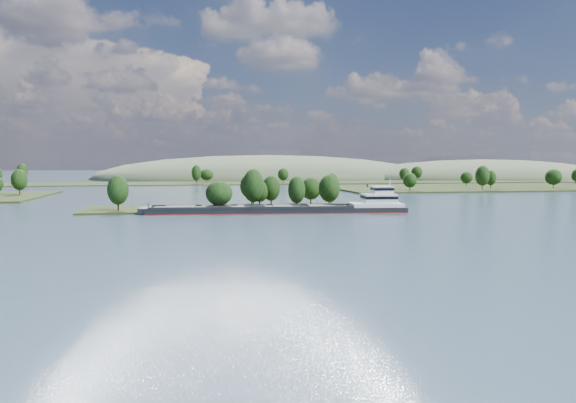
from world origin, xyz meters
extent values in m
plane|color=#3A5465|center=(0.00, 120.00, 0.00)|extent=(1800.00, 1800.00, 0.00)
cube|color=#243015|center=(0.00, 180.00, 0.00)|extent=(100.00, 30.00, 1.20)
cylinder|color=black|center=(21.07, 170.05, 2.39)|extent=(0.50, 0.50, 3.58)
ellipsoid|color=black|center=(21.07, 170.05, 6.95)|extent=(6.00, 6.00, 9.21)
cylinder|color=black|center=(8.37, 192.33, 2.51)|extent=(0.50, 0.50, 3.82)
ellipsoid|color=black|center=(8.37, 192.33, 7.37)|extent=(8.63, 8.63, 9.83)
cylinder|color=black|center=(6.52, 171.86, 2.80)|extent=(0.50, 0.50, 4.40)
ellipsoid|color=black|center=(6.52, 171.86, 8.40)|extent=(7.19, 7.19, 11.32)
cylinder|color=black|center=(10.10, 182.62, 2.08)|extent=(0.50, 0.50, 2.96)
ellipsoid|color=black|center=(10.10, 182.62, 5.85)|extent=(6.54, 6.54, 7.62)
cylinder|color=black|center=(-5.17, 167.47, 2.19)|extent=(0.50, 0.50, 3.17)
ellipsoid|color=black|center=(-5.17, 167.47, 6.22)|extent=(8.73, 8.73, 8.16)
cylinder|color=black|center=(-37.42, 173.05, 2.49)|extent=(0.50, 0.50, 3.78)
ellipsoid|color=black|center=(-37.42, 173.05, 7.30)|extent=(6.86, 6.86, 9.72)
cylinder|color=black|center=(14.42, 183.65, 2.37)|extent=(0.50, 0.50, 3.55)
ellipsoid|color=black|center=(14.42, 183.65, 6.88)|extent=(6.57, 6.57, 9.12)
cylinder|color=black|center=(37.29, 185.64, 2.49)|extent=(0.50, 0.50, 3.77)
ellipsoid|color=black|center=(37.29, 185.64, 7.28)|extent=(5.84, 5.84, 9.69)
cylinder|color=black|center=(33.04, 172.50, 2.46)|extent=(0.50, 0.50, 3.72)
ellipsoid|color=black|center=(33.04, 172.50, 7.20)|extent=(7.49, 7.49, 9.57)
cylinder|color=black|center=(30.05, 188.20, 2.23)|extent=(0.50, 0.50, 3.26)
ellipsoid|color=black|center=(30.05, 188.20, 6.38)|extent=(7.62, 7.62, 8.39)
cylinder|color=black|center=(-93.15, 268.42, 2.75)|extent=(0.50, 0.50, 3.91)
ellipsoid|color=black|center=(-93.15, 268.42, 7.72)|extent=(7.35, 7.35, 10.05)
cylinder|color=black|center=(102.92, 269.09, 2.34)|extent=(0.50, 0.50, 3.08)
ellipsoid|color=black|center=(102.92, 269.09, 6.25)|extent=(7.36, 7.36, 7.91)
cylinder|color=black|center=(196.50, 279.86, 2.60)|extent=(0.50, 0.50, 3.60)
ellipsoid|color=black|center=(196.50, 279.86, 7.19)|extent=(9.62, 9.62, 9.27)
cylinder|color=black|center=(144.51, 267.94, 2.98)|extent=(0.50, 0.50, 4.36)
ellipsoid|color=black|center=(144.51, 267.94, 8.53)|extent=(7.72, 7.72, 11.21)
cylinder|color=black|center=(157.18, 280.99, 2.52)|extent=(0.50, 0.50, 3.43)
ellipsoid|color=black|center=(157.18, 280.99, 6.88)|extent=(6.03, 6.03, 8.83)
cylinder|color=black|center=(161.68, 317.87, 2.27)|extent=(0.50, 0.50, 2.93)
ellipsoid|color=black|center=(161.68, 317.87, 6.00)|extent=(7.59, 7.59, 7.54)
cylinder|color=black|center=(247.91, 327.30, 2.46)|extent=(0.50, 0.50, 3.32)
ellipsoid|color=black|center=(247.91, 327.30, 6.68)|extent=(6.03, 6.03, 8.53)
cube|color=#243015|center=(0.00, 400.00, 0.00)|extent=(900.00, 60.00, 1.20)
cylinder|color=black|center=(145.04, 380.67, 2.38)|extent=(0.50, 0.50, 3.57)
ellipsoid|color=black|center=(145.04, 380.67, 6.92)|extent=(7.46, 7.46, 9.18)
cylinder|color=black|center=(-0.18, 404.94, 2.25)|extent=(0.50, 0.50, 3.29)
ellipsoid|color=black|center=(-0.18, 404.94, 6.44)|extent=(9.83, 9.83, 8.47)
cylinder|color=black|center=(169.16, 413.76, 2.53)|extent=(0.50, 0.50, 3.86)
ellipsoid|color=black|center=(169.16, 413.76, 7.44)|extent=(8.75, 8.75, 9.93)
cylinder|color=black|center=(-125.53, 394.53, 2.95)|extent=(0.50, 0.50, 4.71)
ellipsoid|color=black|center=(-125.53, 394.53, 8.94)|extent=(7.19, 7.19, 12.11)
cylinder|color=black|center=(54.74, 389.06, 2.35)|extent=(0.50, 0.50, 3.50)
ellipsoid|color=black|center=(54.74, 389.06, 6.79)|extent=(7.99, 7.99, 8.99)
cylinder|color=black|center=(-8.17, 381.01, 2.76)|extent=(0.50, 0.50, 4.33)
ellipsoid|color=black|center=(-8.17, 381.01, 8.27)|extent=(6.69, 6.69, 11.13)
ellipsoid|color=#4C5C3F|center=(260.00, 470.00, 0.00)|extent=(260.00, 140.00, 36.00)
ellipsoid|color=#4C5C3F|center=(60.00, 500.00, 0.00)|extent=(320.00, 160.00, 44.00)
cube|color=black|center=(13.46, 163.09, 0.52)|extent=(83.93, 17.48, 2.29)
cube|color=maroon|center=(13.46, 163.09, 0.05)|extent=(84.15, 17.71, 0.26)
cube|color=black|center=(5.59, 168.88, 1.98)|extent=(64.39, 5.92, 0.83)
cube|color=black|center=(4.72, 158.71, 1.98)|extent=(64.39, 5.92, 0.83)
cube|color=black|center=(5.15, 163.80, 1.82)|extent=(63.08, 14.67, 0.31)
cube|color=black|center=(-17.68, 165.75, 2.14)|extent=(10.07, 9.31, 0.36)
cube|color=black|center=(-6.26, 164.77, 2.14)|extent=(10.07, 9.31, 0.36)
cube|color=black|center=(5.15, 163.80, 2.14)|extent=(10.07, 9.31, 0.36)
cube|color=black|center=(16.57, 162.82, 2.14)|extent=(10.07, 9.31, 0.36)
cube|color=black|center=(27.99, 161.84, 2.14)|extent=(10.07, 9.31, 0.36)
cube|color=black|center=(-28.58, 166.68, 0.94)|extent=(3.91, 9.61, 2.08)
cylinder|color=black|center=(-27.54, 166.59, 2.40)|extent=(0.27, 0.27, 2.29)
cube|color=white|center=(45.63, 160.34, 2.29)|extent=(17.46, 11.38, 1.25)
cube|color=white|center=(46.67, 160.25, 4.38)|extent=(11.09, 9.19, 3.13)
cube|color=black|center=(46.67, 160.25, 4.79)|extent=(11.32, 9.42, 0.94)
cube|color=white|center=(47.71, 160.16, 7.08)|extent=(6.76, 6.76, 2.29)
cube|color=black|center=(47.71, 160.16, 7.50)|extent=(6.99, 6.99, 0.83)
cube|color=white|center=(47.71, 160.16, 8.33)|extent=(7.21, 7.21, 0.21)
cylinder|color=white|center=(50.31, 159.94, 9.58)|extent=(0.23, 0.23, 2.71)
cylinder|color=black|center=(43.83, 163.63, 8.54)|extent=(0.56, 0.56, 1.25)
camera|label=1|loc=(-15.93, -15.21, 16.76)|focal=35.00mm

